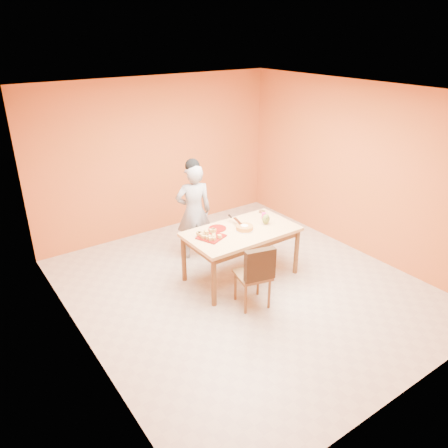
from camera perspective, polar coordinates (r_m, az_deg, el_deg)
floor at (r=6.33m, az=2.65°, el=-8.25°), size 5.00×5.00×0.00m
ceiling at (r=5.38m, az=3.23°, el=16.77°), size 5.00×5.00×0.00m
wall_back at (r=7.74m, az=-8.63°, el=8.67°), size 4.50×0.00×4.50m
wall_left at (r=4.78m, az=-18.94°, el=-2.55°), size 0.00×5.00×5.00m
wall_right at (r=7.25m, az=17.22°, el=6.78°), size 0.00×5.00×5.00m
dining_table at (r=6.27m, az=2.28°, el=-1.60°), size 1.60×0.90×0.76m
dining_chair at (r=5.73m, az=3.88°, el=-6.49°), size 0.52×0.58×0.92m
pastry_pile at (r=5.98m, az=-1.69°, el=-1.20°), size 0.29×0.29×0.09m
person at (r=6.82m, az=-3.96°, el=1.60°), size 0.65×0.53×1.55m
pastry_platter at (r=6.01m, az=-1.68°, el=-1.69°), size 0.42×0.42×0.02m
red_dinner_plate at (r=6.26m, az=-0.86°, el=-0.58°), size 0.32×0.32×0.02m
white_cake_plate at (r=6.23m, az=2.69°, el=-0.76°), size 0.27×0.27×0.01m
sponge_cake at (r=6.21m, az=2.69°, el=-0.47°), size 0.28×0.28×0.06m
cake_server at (r=6.34m, az=1.78°, el=0.40°), size 0.12×0.27×0.01m
egg_ornament at (r=6.42m, az=5.49°, el=0.64°), size 0.14×0.12×0.15m
magenta_glass at (r=6.60m, az=5.22°, el=1.05°), size 0.08×0.08×0.10m
checker_tin at (r=6.84m, az=4.98°, el=1.63°), size 0.11×0.11×0.03m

